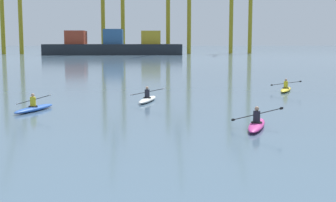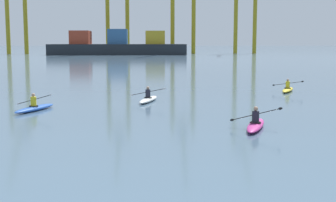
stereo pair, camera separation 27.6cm
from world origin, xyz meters
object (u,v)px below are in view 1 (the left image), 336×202
at_px(kayak_magenta, 257,124).
at_px(kayak_blue, 34,108).
at_px(container_barge, 114,46).
at_px(kayak_white, 148,99).
at_px(kayak_yellow, 286,89).

height_order(kayak_magenta, kayak_blue, kayak_magenta).
distance_m(container_barge, kayak_blue, 106.27).
bearing_deg(kayak_white, kayak_magenta, -63.34).
relative_size(kayak_magenta, kayak_yellow, 1.02).
bearing_deg(kayak_blue, kayak_white, 30.11).
bearing_deg(kayak_blue, kayak_magenta, -27.52).
bearing_deg(kayak_yellow, container_barge, 100.76).
relative_size(kayak_white, kayak_magenta, 1.01).
bearing_deg(kayak_yellow, kayak_magenta, -111.77).
bearing_deg(kayak_magenta, kayak_blue, 152.48).
height_order(kayak_magenta, kayak_yellow, kayak_magenta).
relative_size(container_barge, kayak_magenta, 11.02).
xyz_separation_m(container_barge, kayak_white, (8.18, -102.70, -2.22)).
height_order(kayak_white, kayak_magenta, kayak_magenta).
height_order(kayak_white, kayak_blue, kayak_blue).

